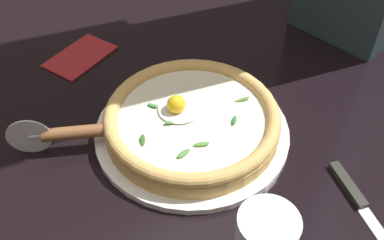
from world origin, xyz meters
TOP-DOWN VIEW (x-y plane):
  - ground_plane at (0.00, 0.00)m, footprint 2.40×2.40m
  - pizza_plate at (0.02, -0.03)m, footprint 0.33×0.33m
  - pizza at (0.02, -0.03)m, footprint 0.30×0.30m
  - pizza_cutter at (-0.05, -0.22)m, footprint 0.08×0.15m
  - table_knife at (0.29, 0.11)m, footprint 0.24×0.08m
  - folded_napkin at (-0.29, -0.11)m, footprint 0.14×0.16m

SIDE VIEW (x-z plane):
  - ground_plane at x=0.00m, z-range -0.03..0.00m
  - table_knife at x=0.29m, z-range 0.00..0.01m
  - folded_napkin at x=-0.29m, z-range 0.00..0.01m
  - pizza_plate at x=0.02m, z-range 0.00..0.01m
  - pizza at x=0.02m, z-range 0.00..0.06m
  - pizza_cutter at x=-0.05m, z-range 0.00..0.07m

